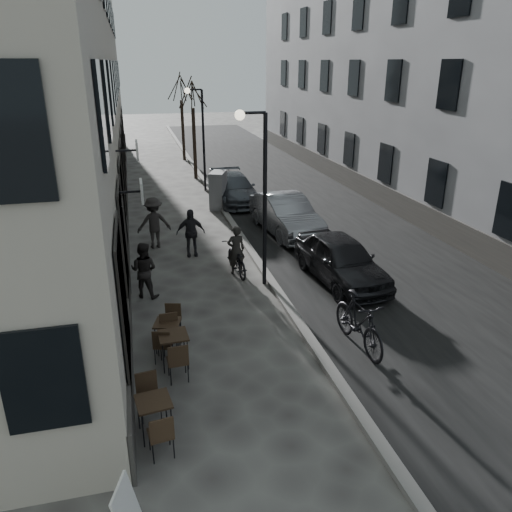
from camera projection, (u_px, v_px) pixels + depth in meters
name	position (u px, v px, depth m)	size (l,w,h in m)	color
ground	(343.00, 408.00, 9.67)	(120.00, 120.00, 0.00)	#3D3A38
road	(288.00, 195.00, 24.99)	(7.30, 60.00, 0.00)	black
kerb	(216.00, 199.00, 24.16)	(0.25, 60.00, 0.12)	slate
building_left	(58.00, 16.00, 20.33)	(4.00, 35.00, 16.00)	#AEA492
building_right	(401.00, 22.00, 23.80)	(4.00, 35.00, 16.00)	slate
streetlamp_near	(259.00, 181.00, 13.90)	(0.90, 0.28, 5.09)	black
streetlamp_far	(200.00, 128.00, 24.75)	(0.90, 0.28, 5.09)	black
tree_near	(192.00, 93.00, 26.93)	(2.40, 2.40, 5.70)	black
tree_far	(181.00, 88.00, 32.35)	(2.40, 2.40, 5.70)	black
bistro_set_a	(154.00, 414.00, 8.83)	(0.67, 1.50, 0.87)	black
bistro_set_b	(174.00, 347.00, 10.88)	(0.65, 1.55, 0.90)	black
bistro_set_c	(168.00, 332.00, 11.52)	(0.76, 1.45, 0.83)	black
utility_cabinet	(218.00, 190.00, 22.54)	(0.61, 1.11, 1.67)	slate
bicycle	(236.00, 259.00, 15.67)	(0.63, 1.82, 0.96)	black
cyclist_rider	(236.00, 250.00, 15.55)	(0.57, 0.37, 1.56)	black
pedestrian_near	(144.00, 270.00, 13.98)	(0.79, 0.61, 1.62)	black
pedestrian_mid	(154.00, 223.00, 17.71)	(1.19, 0.68, 1.84)	#282523
pedestrian_far	(191.00, 233.00, 16.96)	(0.97, 0.40, 1.66)	black
car_near	(341.00, 259.00, 15.03)	(1.66, 4.12, 1.41)	black
car_mid	(286.00, 215.00, 19.29)	(1.56, 4.48, 1.47)	gray
car_far	(234.00, 189.00, 23.59)	(1.82, 4.47, 1.30)	#3E434A
moped	(359.00, 322.00, 11.51)	(0.61, 2.15, 1.29)	black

